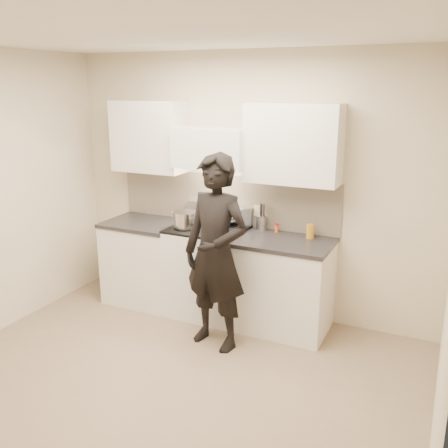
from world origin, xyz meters
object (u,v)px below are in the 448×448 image
at_px(utensil_crock, 261,222).
at_px(person, 216,253).
at_px(counter_right, 283,285).
at_px(stove, 208,270).
at_px(wok, 223,214).

bearing_deg(utensil_crock, person, -98.17).
height_order(counter_right, person, person).
distance_m(stove, utensil_crock, 0.76).
xyz_separation_m(counter_right, utensil_crock, (-0.34, 0.25, 0.54)).
bearing_deg(wok, utensil_crock, 14.59).
relative_size(wok, person, 0.26).
distance_m(stove, person, 0.81).
bearing_deg(utensil_crock, stove, -153.59).
xyz_separation_m(wok, person, (0.27, -0.72, -0.16)).
bearing_deg(wok, person, -69.49).
xyz_separation_m(wok, utensil_crock, (0.39, 0.10, -0.06)).
xyz_separation_m(counter_right, wok, (-0.72, 0.14, 0.60)).
relative_size(stove, person, 0.53).
xyz_separation_m(stove, counter_right, (0.83, 0.00, -0.01)).
bearing_deg(stove, wok, 53.52).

